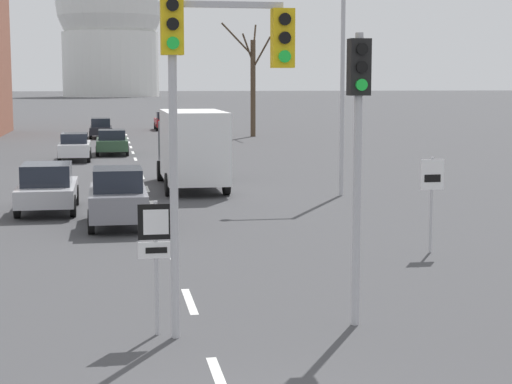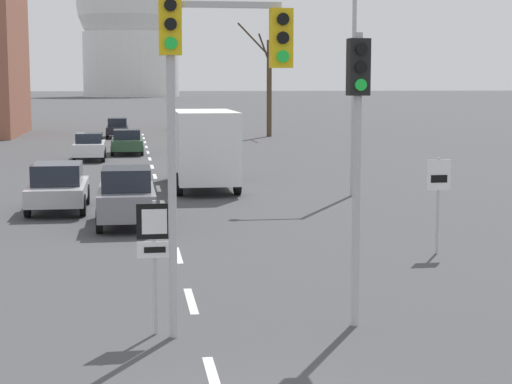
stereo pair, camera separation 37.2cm
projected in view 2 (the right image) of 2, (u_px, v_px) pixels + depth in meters
lane_stripe_0 at (214, 379)px, 12.32m from camera, size 0.16×2.00×0.01m
lane_stripe_1 at (191, 301)px, 16.73m from camera, size 0.16×2.00×0.01m
lane_stripe_2 at (178, 255)px, 21.15m from camera, size 0.16×2.00×0.01m
lane_stripe_3 at (169, 225)px, 25.56m from camera, size 0.16×2.00×0.01m
lane_stripe_4 at (163, 204)px, 29.98m from camera, size 0.16×2.00×0.01m
lane_stripe_5 at (158, 188)px, 34.39m from camera, size 0.16×2.00×0.01m
lane_stripe_6 at (155, 176)px, 38.81m from camera, size 0.16×2.00×0.01m
lane_stripe_7 at (152, 167)px, 43.22m from camera, size 0.16×2.00×0.01m
lane_stripe_8 at (150, 159)px, 47.63m from camera, size 0.16×2.00×0.01m
lane_stripe_9 at (148, 152)px, 52.05m from camera, size 0.16×2.00×0.01m
lane_stripe_10 at (146, 147)px, 56.46m from camera, size 0.16×2.00×0.01m
lane_stripe_11 at (145, 142)px, 60.88m from camera, size 0.16×2.00×0.01m
lane_stripe_12 at (144, 138)px, 65.29m from camera, size 0.16×2.00×0.01m
lane_stripe_13 at (143, 135)px, 69.70m from camera, size 0.16×2.00×0.01m
traffic_signal_centre_tall at (208, 76)px, 13.90m from camera, size 2.17×0.34×5.75m
traffic_signal_near_right at (358, 124)px, 14.61m from camera, size 0.36×0.34×5.09m
route_sign_post at (155, 244)px, 14.33m from camera, size 0.60×0.08×2.29m
speed_limit_sign at (438, 189)px, 21.15m from camera, size 0.60×0.08×2.41m
street_lamp_right at (342, 65)px, 31.50m from camera, size 2.43×0.36×7.87m
sedan_near_left at (117, 128)px, 65.64m from camera, size 1.73×4.56×1.53m
sedan_near_right at (127, 142)px, 50.59m from camera, size 1.88×4.03×1.48m
sedan_mid_centre at (181, 121)px, 76.46m from camera, size 1.71×4.39×1.65m
sedan_far_left at (90, 146)px, 46.71m from camera, size 1.70×4.17×1.51m
sedan_far_right at (127, 197)px, 25.34m from camera, size 1.73×3.84×1.76m
sedan_distant_centre at (58, 186)px, 28.34m from camera, size 1.91×4.32×1.61m
delivery_truck at (203, 146)px, 34.31m from camera, size 2.44×7.20×3.14m
bare_tree_right_near at (269, 81)px, 66.58m from camera, size 3.71×3.24×8.75m
capitol_dome at (130, 23)px, 249.20m from camera, size 31.02×31.02×43.81m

